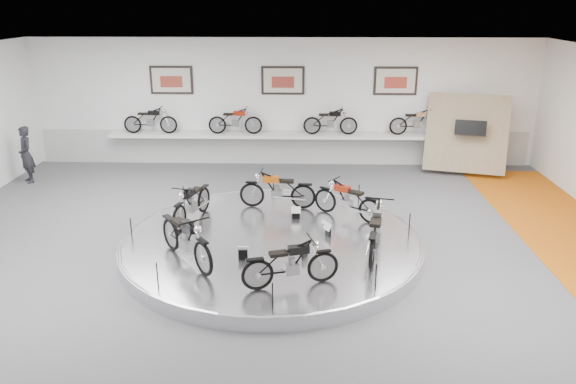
{
  "coord_description": "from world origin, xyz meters",
  "views": [
    {
      "loc": [
        0.66,
        -10.68,
        5.14
      ],
      "look_at": [
        0.34,
        0.6,
        1.23
      ],
      "focal_mm": 35.0,
      "sensor_mm": 36.0,
      "label": 1
    }
  ],
  "objects_px": {
    "bike_f": "(376,229)",
    "visitor": "(26,155)",
    "bike_a": "(347,200)",
    "bike_d": "(186,238)",
    "bike_e": "(291,263)",
    "bike_b": "(277,190)",
    "bike_c": "(192,202)",
    "display_platform": "(272,244)",
    "shelf": "(283,136)"
  },
  "relations": [
    {
      "from": "shelf",
      "to": "bike_b",
      "type": "height_order",
      "value": "bike_b"
    },
    {
      "from": "display_platform",
      "to": "bike_e",
      "type": "bearing_deg",
      "value": -77.9
    },
    {
      "from": "display_platform",
      "to": "bike_a",
      "type": "relative_size",
      "value": 4.26
    },
    {
      "from": "bike_b",
      "to": "bike_c",
      "type": "relative_size",
      "value": 1.01
    },
    {
      "from": "visitor",
      "to": "bike_e",
      "type": "bearing_deg",
      "value": 8.44
    },
    {
      "from": "display_platform",
      "to": "visitor",
      "type": "height_order",
      "value": "visitor"
    },
    {
      "from": "display_platform",
      "to": "bike_a",
      "type": "xyz_separation_m",
      "value": [
        1.68,
        1.19,
        0.59
      ]
    },
    {
      "from": "bike_f",
      "to": "bike_c",
      "type": "bearing_deg",
      "value": 80.44
    },
    {
      "from": "bike_c",
      "to": "shelf",
      "type": "bearing_deg",
      "value": 176.76
    },
    {
      "from": "bike_f",
      "to": "visitor",
      "type": "xyz_separation_m",
      "value": [
        -9.51,
        5.25,
        0.02
      ]
    },
    {
      "from": "bike_f",
      "to": "display_platform",
      "type": "bearing_deg",
      "value": 83.47
    },
    {
      "from": "bike_a",
      "to": "visitor",
      "type": "relative_size",
      "value": 0.91
    },
    {
      "from": "visitor",
      "to": "bike_c",
      "type": "bearing_deg",
      "value": 15.18
    },
    {
      "from": "bike_f",
      "to": "visitor",
      "type": "bearing_deg",
      "value": 73.28
    },
    {
      "from": "bike_a",
      "to": "bike_d",
      "type": "relative_size",
      "value": 0.87
    },
    {
      "from": "display_platform",
      "to": "bike_b",
      "type": "height_order",
      "value": "bike_b"
    },
    {
      "from": "display_platform",
      "to": "shelf",
      "type": "relative_size",
      "value": 0.58
    },
    {
      "from": "bike_e",
      "to": "bike_f",
      "type": "distance_m",
      "value": 2.17
    },
    {
      "from": "bike_b",
      "to": "visitor",
      "type": "bearing_deg",
      "value": -15.46
    },
    {
      "from": "shelf",
      "to": "bike_b",
      "type": "xyz_separation_m",
      "value": [
        0.04,
        -4.6,
        -0.24
      ]
    },
    {
      "from": "bike_d",
      "to": "bike_e",
      "type": "xyz_separation_m",
      "value": [
        2.03,
        -0.9,
        -0.06
      ]
    },
    {
      "from": "display_platform",
      "to": "bike_b",
      "type": "relative_size",
      "value": 4.07
    },
    {
      "from": "visitor",
      "to": "bike_d",
      "type": "bearing_deg",
      "value": 4.09
    },
    {
      "from": "bike_a",
      "to": "bike_f",
      "type": "relative_size",
      "value": 0.86
    },
    {
      "from": "shelf",
      "to": "bike_e",
      "type": "relative_size",
      "value": 7.33
    },
    {
      "from": "display_platform",
      "to": "visitor",
      "type": "relative_size",
      "value": 3.86
    },
    {
      "from": "bike_e",
      "to": "bike_b",
      "type": "bearing_deg",
      "value": 79.63
    },
    {
      "from": "visitor",
      "to": "bike_a",
      "type": "bearing_deg",
      "value": 28.49
    },
    {
      "from": "bike_f",
      "to": "bike_d",
      "type": "bearing_deg",
      "value": 109.85
    },
    {
      "from": "bike_e",
      "to": "shelf",
      "type": "bearing_deg",
      "value": 76.65
    },
    {
      "from": "bike_c",
      "to": "bike_e",
      "type": "bearing_deg",
      "value": 53.19
    },
    {
      "from": "bike_c",
      "to": "bike_d",
      "type": "relative_size",
      "value": 0.91
    },
    {
      "from": "shelf",
      "to": "bike_c",
      "type": "distance_m",
      "value": 5.84
    },
    {
      "from": "bike_b",
      "to": "bike_a",
      "type": "bearing_deg",
      "value": 164.38
    },
    {
      "from": "bike_e",
      "to": "bike_f",
      "type": "relative_size",
      "value": 0.86
    },
    {
      "from": "bike_c",
      "to": "visitor",
      "type": "height_order",
      "value": "visitor"
    },
    {
      "from": "shelf",
      "to": "display_platform",
      "type": "bearing_deg",
      "value": -90.0
    },
    {
      "from": "bike_f",
      "to": "visitor",
      "type": "height_order",
      "value": "visitor"
    },
    {
      "from": "bike_b",
      "to": "bike_e",
      "type": "distance_m",
      "value": 3.94
    },
    {
      "from": "shelf",
      "to": "bike_f",
      "type": "relative_size",
      "value": 6.29
    },
    {
      "from": "shelf",
      "to": "bike_a",
      "type": "height_order",
      "value": "bike_a"
    },
    {
      "from": "bike_b",
      "to": "bike_d",
      "type": "height_order",
      "value": "bike_d"
    },
    {
      "from": "shelf",
      "to": "bike_a",
      "type": "xyz_separation_m",
      "value": [
        1.68,
        -5.21,
        -0.26
      ]
    },
    {
      "from": "bike_b",
      "to": "bike_d",
      "type": "bearing_deg",
      "value": 66.57
    },
    {
      "from": "bike_d",
      "to": "bike_c",
      "type": "bearing_deg",
      "value": 150.04
    },
    {
      "from": "bike_d",
      "to": "bike_b",
      "type": "bearing_deg",
      "value": 113.97
    },
    {
      "from": "shelf",
      "to": "bike_d",
      "type": "bearing_deg",
      "value": -101.68
    },
    {
      "from": "bike_a",
      "to": "bike_b",
      "type": "relative_size",
      "value": 0.96
    },
    {
      "from": "shelf",
      "to": "visitor",
      "type": "height_order",
      "value": "visitor"
    },
    {
      "from": "bike_b",
      "to": "bike_d",
      "type": "xyz_separation_m",
      "value": [
        -1.61,
        -3.01,
        0.04
      ]
    }
  ]
}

